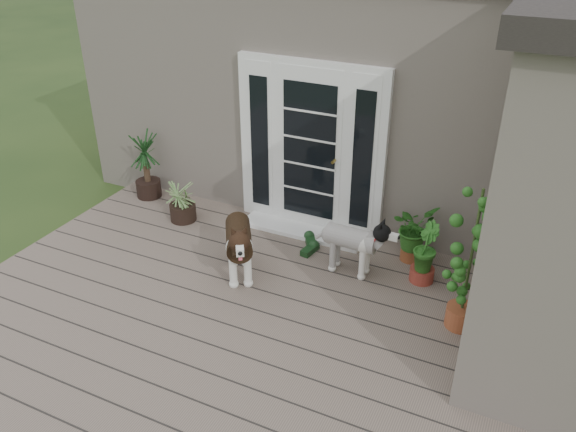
% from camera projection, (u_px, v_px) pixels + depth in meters
% --- Properties ---
extents(deck, '(6.20, 4.60, 0.12)m').
position_uv_depth(deck, '(239.00, 333.00, 5.82)').
color(deck, '#6B5B4C').
rests_on(deck, ground).
extents(house_main, '(7.40, 4.00, 3.10)m').
position_uv_depth(house_main, '(380.00, 79.00, 8.45)').
color(house_main, '#665E54').
rests_on(house_main, ground).
extents(door_unit, '(1.90, 0.14, 2.15)m').
position_uv_depth(door_unit, '(311.00, 148.00, 7.08)').
color(door_unit, white).
rests_on(door_unit, deck).
extents(door_step, '(1.60, 0.40, 0.05)m').
position_uv_depth(door_step, '(303.00, 230.00, 7.43)').
color(door_step, white).
rests_on(door_step, deck).
extents(brindle_dog, '(0.80, 0.96, 0.74)m').
position_uv_depth(brindle_dog, '(239.00, 248.00, 6.41)').
color(brindle_dog, '#2F1F11').
rests_on(brindle_dog, deck).
extents(white_dog, '(0.79, 0.35, 0.65)m').
position_uv_depth(white_dog, '(351.00, 247.00, 6.51)').
color(white_dog, silver).
rests_on(white_dog, deck).
extents(spider_plant, '(0.75, 0.75, 0.61)m').
position_uv_depth(spider_plant, '(182.00, 199.00, 7.58)').
color(spider_plant, '#76955C').
rests_on(spider_plant, deck).
extents(yucca, '(0.84, 0.84, 0.95)m').
position_uv_depth(yucca, '(146.00, 165.00, 8.10)').
color(yucca, black).
rests_on(yucca, deck).
extents(herb_a, '(0.67, 0.67, 0.64)m').
position_uv_depth(herb_a, '(413.00, 236.00, 6.73)').
color(herb_a, '#1A4E16').
rests_on(herb_a, deck).
extents(herb_b, '(0.41, 0.41, 0.51)m').
position_uv_depth(herb_b, '(423.00, 261.00, 6.39)').
color(herb_b, '#2D641C').
rests_on(herb_b, deck).
extents(herb_c, '(0.47, 0.47, 0.62)m').
position_uv_depth(herb_c, '(509.00, 268.00, 6.17)').
color(herb_c, '#1C5919').
rests_on(herb_c, deck).
extents(sapling, '(0.59, 0.59, 1.58)m').
position_uv_depth(sapling, '(471.00, 259.00, 5.45)').
color(sapling, '#154C17').
rests_on(sapling, deck).
extents(clog_left, '(0.31, 0.37, 0.10)m').
position_uv_depth(clog_left, '(310.00, 240.00, 7.16)').
color(clog_left, '#143416').
rests_on(clog_left, deck).
extents(clog_right, '(0.20, 0.34, 0.10)m').
position_uv_depth(clog_right, '(310.00, 249.00, 7.00)').
color(clog_right, black).
rests_on(clog_right, deck).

